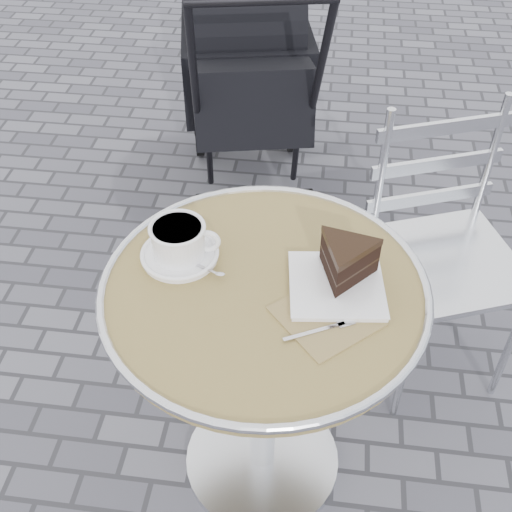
# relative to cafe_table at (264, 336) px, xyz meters

# --- Properties ---
(ground) EXTENTS (80.00, 80.00, 0.00)m
(ground) POSITION_rel_cafe_table_xyz_m (0.00, 0.00, -0.57)
(ground) COLOR slate
(ground) RESTS_ON ground
(cafe_table) EXTENTS (0.72, 0.72, 0.74)m
(cafe_table) POSITION_rel_cafe_table_xyz_m (0.00, 0.00, 0.00)
(cafe_table) COLOR silver
(cafe_table) RESTS_ON ground
(cappuccino_set) EXTENTS (0.19, 0.17, 0.09)m
(cappuccino_set) POSITION_rel_cafe_table_xyz_m (-0.20, 0.07, 0.20)
(cappuccino_set) COLOR white
(cappuccino_set) RESTS_ON cafe_table
(cake_plate_set) EXTENTS (0.26, 0.33, 0.11)m
(cake_plate_set) POSITION_rel_cafe_table_xyz_m (0.16, 0.03, 0.21)
(cake_plate_set) COLOR #8E744E
(cake_plate_set) RESTS_ON cafe_table
(bistro_chair) EXTENTS (0.51, 0.51, 0.88)m
(bistro_chair) POSITION_rel_cafe_table_xyz_m (0.45, 0.52, -0.02)
(bistro_chair) COLOR silver
(bistro_chair) RESTS_ON ground
(baby_stroller) EXTENTS (0.65, 1.09, 1.06)m
(baby_stroller) POSITION_rel_cafe_table_xyz_m (-0.23, 1.39, -0.09)
(baby_stroller) COLOR black
(baby_stroller) RESTS_ON ground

